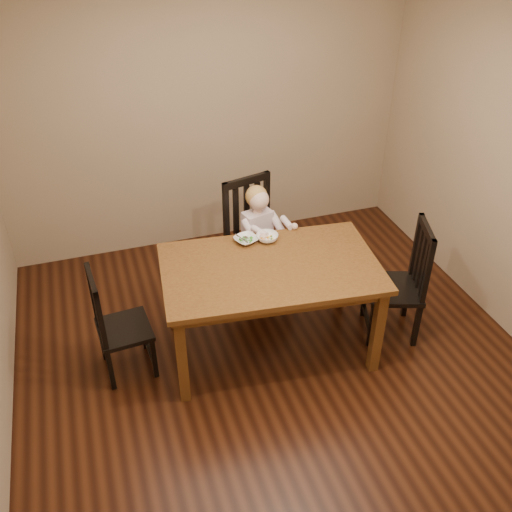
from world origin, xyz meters
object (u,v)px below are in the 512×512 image
object	(u,v)px
chair_child	(255,243)
chair_right	(401,283)
dining_table	(270,276)
bowl_veg	(267,237)
chair_left	(117,325)
bowl_peas	(246,240)
toddler	(259,232)

from	to	relation	value
chair_child	chair_right	bearing A→B (deg)	123.18
dining_table	chair_right	size ratio (longest dim) A/B	1.67
chair_child	bowl_veg	xyz separation A→B (m)	(-0.03, -0.41, 0.31)
dining_table	chair_left	xyz separation A→B (m)	(-1.17, 0.11, -0.27)
dining_table	chair_child	xyz separation A→B (m)	(0.13, 0.76, -0.19)
bowl_veg	chair_child	bearing A→B (deg)	85.44
chair_left	chair_right	distance (m)	2.27
dining_table	chair_right	bearing A→B (deg)	-6.96
dining_table	bowl_peas	size ratio (longest dim) A/B	9.67
chair_child	chair_left	bearing A→B (deg)	12.42
bowl_peas	chair_right	bearing A→B (deg)	-23.49
dining_table	chair_left	world-z (taller)	chair_left
chair_right	dining_table	bearing A→B (deg)	101.55
bowl_peas	toddler	bearing A→B (deg)	56.95
dining_table	chair_left	distance (m)	1.21
chair_right	bowl_peas	xyz separation A→B (m)	(-1.16, 0.50, 0.34)
chair_left	bowl_veg	world-z (taller)	chair_left
chair_child	bowl_veg	bearing A→B (deg)	71.56
chair_child	bowl_peas	distance (m)	0.53
dining_table	chair_child	world-z (taller)	chair_child
chair_left	chair_right	xyz separation A→B (m)	(2.25, -0.25, 0.05)
chair_child	chair_left	xyz separation A→B (m)	(-1.30, -0.64, -0.09)
dining_table	chair_left	size ratio (longest dim) A/B	1.85
dining_table	toddler	bearing A→B (deg)	78.83
chair_left	toddler	size ratio (longest dim) A/B	1.65
chair_child	toddler	distance (m)	0.15
chair_left	bowl_peas	distance (m)	1.19
chair_right	toddler	size ratio (longest dim) A/B	1.82
dining_table	toddler	size ratio (longest dim) A/B	3.05
chair_child	chair_left	size ratio (longest dim) A/B	1.19
chair_left	bowl_peas	xyz separation A→B (m)	(1.10, 0.26, 0.39)
toddler	bowl_veg	bearing A→B (deg)	68.73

